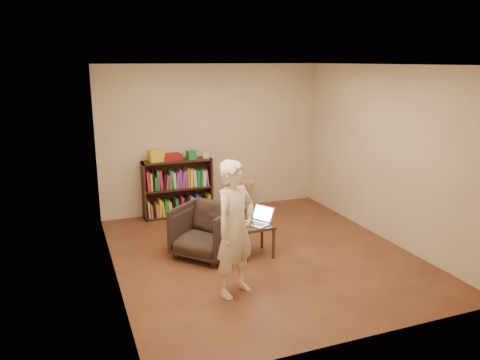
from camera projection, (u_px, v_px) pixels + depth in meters
name	position (u px, v px, depth m)	size (l,w,h in m)	color
floor	(262.00, 254.00, 6.60)	(4.50, 4.50, 0.00)	#4D2618
ceiling	(264.00, 65.00, 5.96)	(4.50, 4.50, 0.00)	white
wall_back	(212.00, 139.00, 8.32)	(4.00, 4.00, 0.00)	beige
wall_left	(110.00, 177.00, 5.59)	(4.50, 4.50, 0.00)	beige
wall_right	(386.00, 154.00, 6.97)	(4.50, 4.50, 0.00)	beige
bookshelf	(178.00, 191.00, 8.15)	(1.20, 0.30, 1.00)	black
box_yellow	(156.00, 156.00, 7.85)	(0.24, 0.18, 0.20)	gold
red_cloth	(172.00, 157.00, 7.98)	(0.31, 0.23, 0.10)	maroon
box_green	(191.00, 155.00, 8.05)	(0.15, 0.15, 0.15)	#1D6E38
box_white	(206.00, 155.00, 8.16)	(0.11, 0.11, 0.09)	beige
stool	(240.00, 187.00, 8.28)	(0.41, 0.41, 0.60)	#AF7A55
armchair	(206.00, 231.00, 6.47)	(0.77, 0.80, 0.72)	#2E241F
side_table	(255.00, 229.00, 6.48)	(0.45, 0.45, 0.46)	black
laptop	(259.00, 220.00, 6.47)	(0.46, 0.45, 0.22)	#B2B2B7
person	(235.00, 229.00, 5.31)	(0.58, 0.38, 1.59)	beige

